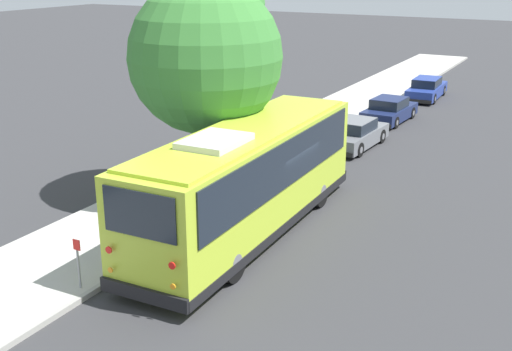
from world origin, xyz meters
TOP-DOWN VIEW (x-y plane):
  - ground_plane at (0.00, 0.00)m, footprint 160.00×160.00m
  - sidewalk_slab at (0.00, 3.84)m, footprint 80.00×3.98m
  - curb_strip at (0.00, 1.78)m, footprint 80.00×0.14m
  - shuttle_bus at (-1.18, 0.21)m, footprint 10.83×2.99m
  - parked_sedan_gray at (9.46, 0.68)m, footprint 4.34×1.91m
  - parked_sedan_navy at (14.96, 0.80)m, footprint 4.20×1.97m
  - parked_sedan_blue at (21.73, 0.58)m, footprint 4.68×1.79m
  - street_tree at (0.80, 2.83)m, footprint 5.10×5.10m
  - sign_post_near at (-6.50, 2.10)m, footprint 0.06×0.22m
  - sign_post_far at (-4.60, 2.10)m, footprint 0.06×0.06m

SIDE VIEW (x-z plane):
  - ground_plane at x=0.00m, z-range 0.00..0.00m
  - sidewalk_slab at x=0.00m, z-range 0.00..0.15m
  - curb_strip at x=0.00m, z-range 0.00..0.15m
  - parked_sedan_navy at x=14.96m, z-range -0.05..1.21m
  - parked_sedan_blue at x=21.73m, z-range -0.05..1.23m
  - parked_sedan_gray at x=9.46m, z-range -0.05..1.25m
  - sign_post_far at x=-4.60m, z-range 0.15..1.41m
  - sign_post_near at x=-6.50m, z-range 0.17..1.49m
  - shuttle_bus at x=-1.18m, z-range 0.14..3.64m
  - street_tree at x=0.80m, z-range 1.27..9.44m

